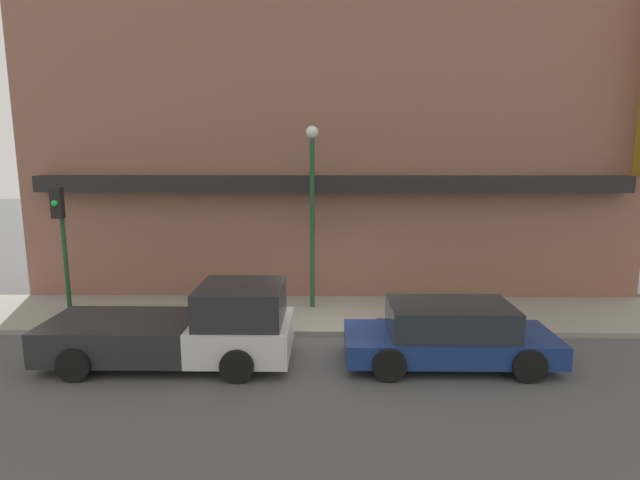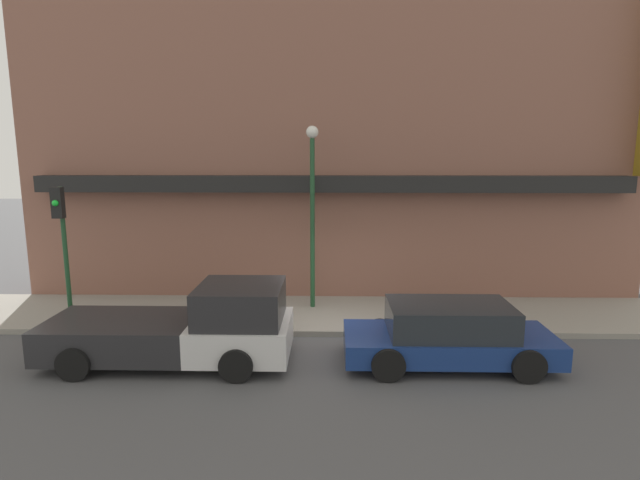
# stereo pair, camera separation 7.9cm
# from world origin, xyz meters

# --- Properties ---
(ground_plane) EXTENTS (80.00, 80.00, 0.00)m
(ground_plane) POSITION_xyz_m (0.00, 0.00, 0.00)
(ground_plane) COLOR #4C4C4F
(sidewalk) EXTENTS (36.00, 3.30, 0.15)m
(sidewalk) POSITION_xyz_m (0.00, 1.65, 0.08)
(sidewalk) COLOR gray
(sidewalk) RESTS_ON ground
(building) EXTENTS (19.80, 3.80, 11.49)m
(building) POSITION_xyz_m (0.01, 4.78, 5.73)
(building) COLOR brown
(building) RESTS_ON ground
(pickup_truck) EXTENTS (5.54, 2.26, 1.83)m
(pickup_truck) POSITION_xyz_m (-3.31, -1.62, 0.80)
(pickup_truck) COLOR silver
(pickup_truck) RESTS_ON ground
(parked_car) EXTENTS (4.71, 2.05, 1.41)m
(parked_car) POSITION_xyz_m (2.66, -1.62, 0.70)
(parked_car) COLOR navy
(parked_car) RESTS_ON ground
(fire_hydrant) EXTENTS (0.17, 0.17, 0.67)m
(fire_hydrant) POSITION_xyz_m (3.45, 0.77, 0.48)
(fire_hydrant) COLOR #196633
(fire_hydrant) RESTS_ON sidewalk
(street_lamp) EXTENTS (0.36, 0.36, 5.37)m
(street_lamp) POSITION_xyz_m (-0.56, 2.16, 3.52)
(street_lamp) COLOR #1E4728
(street_lamp) RESTS_ON sidewalk
(traffic_light) EXTENTS (0.28, 0.42, 3.74)m
(traffic_light) POSITION_xyz_m (-7.03, 0.28, 2.72)
(traffic_light) COLOR #1E4728
(traffic_light) RESTS_ON sidewalk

